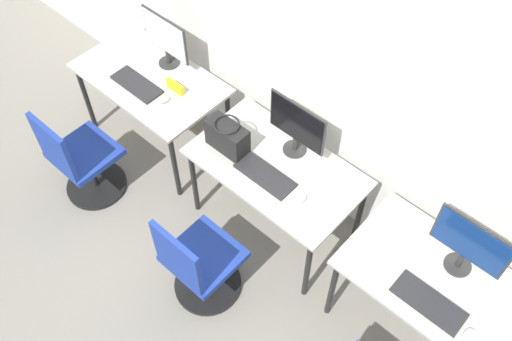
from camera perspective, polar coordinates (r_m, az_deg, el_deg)
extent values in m
plane|color=gray|center=(4.29, -1.24, -8.17)|extent=(20.00, 20.00, 0.00)
cube|color=silver|center=(3.60, 7.35, 11.48)|extent=(12.00, 0.05, 2.80)
cube|color=#BCB7AD|center=(4.49, -10.60, 9.07)|extent=(1.18, 0.69, 0.02)
cylinder|color=black|center=(4.97, -16.61, 6.95)|extent=(0.04, 0.04, 0.70)
cylinder|color=black|center=(4.34, -8.11, 0.37)|extent=(0.04, 0.04, 0.70)
cylinder|color=black|center=(5.19, -11.53, 10.54)|extent=(0.04, 0.04, 0.70)
cylinder|color=black|center=(4.58, -2.75, 4.69)|extent=(0.04, 0.04, 0.70)
cylinder|color=#2D2D2D|center=(4.56, -8.67, 10.63)|extent=(0.16, 0.16, 0.01)
cylinder|color=#2D2D2D|center=(4.53, -8.76, 11.19)|extent=(0.04, 0.04, 0.11)
cube|color=#2D2D2D|center=(4.40, -9.05, 13.22)|extent=(0.45, 0.01, 0.33)
cube|color=silver|center=(4.39, -9.13, 13.17)|extent=(0.42, 0.01, 0.30)
cube|color=#262628|center=(4.42, -11.84, 8.43)|extent=(0.42, 0.17, 0.02)
ellipsoid|color=silver|center=(4.27, -9.17, 7.03)|extent=(0.06, 0.09, 0.03)
cylinder|color=black|center=(4.78, -15.61, -1.41)|extent=(0.48, 0.48, 0.03)
cylinder|color=black|center=(4.63, -16.15, 0.05)|extent=(0.04, 0.04, 0.37)
cube|color=navy|center=(4.47, -16.75, 1.68)|extent=(0.44, 0.44, 0.05)
cube|color=navy|center=(4.24, -19.61, 2.16)|extent=(0.40, 0.04, 0.44)
cube|color=#BCB7AD|center=(3.84, 2.06, 0.35)|extent=(1.18, 0.69, 0.02)
cylinder|color=black|center=(4.24, -6.21, -1.11)|extent=(0.04, 0.04, 0.70)
cylinder|color=black|center=(3.85, 5.17, -9.82)|extent=(0.04, 0.04, 0.70)
cylinder|color=black|center=(4.48, -0.84, 3.38)|extent=(0.04, 0.04, 0.70)
cylinder|color=black|center=(4.12, 10.30, -4.31)|extent=(0.04, 0.04, 0.70)
cylinder|color=#2D2D2D|center=(3.92, 3.88, 2.15)|extent=(0.16, 0.16, 0.01)
cylinder|color=#2D2D2D|center=(3.87, 3.93, 2.72)|extent=(0.04, 0.04, 0.11)
cube|color=#2D2D2D|center=(3.72, 4.15, 4.79)|extent=(0.45, 0.01, 0.33)
cube|color=black|center=(3.72, 4.07, 4.72)|extent=(0.42, 0.01, 0.30)
cube|color=#262628|center=(3.77, 0.92, -0.48)|extent=(0.42, 0.17, 0.02)
ellipsoid|color=silver|center=(3.66, 4.52, -2.77)|extent=(0.06, 0.09, 0.03)
cylinder|color=black|center=(4.17, -4.82, -11.23)|extent=(0.48, 0.48, 0.03)
cylinder|color=black|center=(3.99, -5.02, -9.97)|extent=(0.04, 0.04, 0.37)
cube|color=navy|center=(3.81, -5.24, -8.51)|extent=(0.44, 0.44, 0.05)
cube|color=navy|center=(3.54, -7.88, -8.69)|extent=(0.40, 0.04, 0.44)
cube|color=#BCB7AD|center=(3.55, 18.21, -10.72)|extent=(1.18, 0.69, 0.02)
cylinder|color=black|center=(3.80, 7.64, -11.63)|extent=(0.04, 0.04, 0.70)
cylinder|color=black|center=(4.07, 12.65, -5.92)|extent=(0.04, 0.04, 0.70)
cylinder|color=#2D2D2D|center=(3.62, 19.50, -8.88)|extent=(0.16, 0.16, 0.01)
cylinder|color=#2D2D2D|center=(3.57, 19.76, -8.42)|extent=(0.04, 0.04, 0.11)
cube|color=#2D2D2D|center=(3.40, 20.74, -6.67)|extent=(0.45, 0.01, 0.33)
cube|color=navy|center=(3.40, 20.67, -6.76)|extent=(0.42, 0.01, 0.30)
cube|color=#262628|center=(3.45, 16.89, -12.50)|extent=(0.42, 0.17, 0.02)
ellipsoid|color=silver|center=(3.43, 20.53, -15.14)|extent=(0.06, 0.09, 0.03)
cube|color=black|center=(3.85, -2.88, 3.35)|extent=(0.30, 0.14, 0.22)
torus|color=black|center=(3.75, -2.96, 4.64)|extent=(0.18, 0.18, 0.01)
cube|color=yellow|center=(4.31, -8.08, 8.29)|extent=(0.16, 0.03, 0.08)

